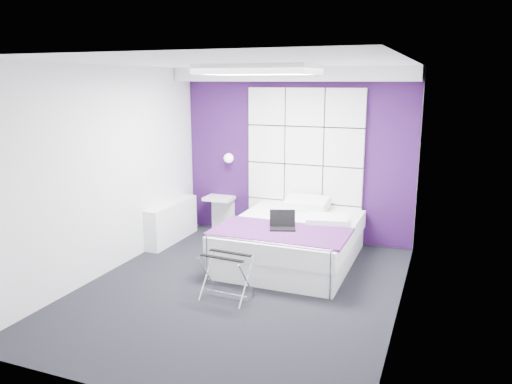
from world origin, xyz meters
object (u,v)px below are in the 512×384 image
(luggage_rack, at_px, (226,277))
(laptop, at_px, (284,224))
(bed, at_px, (292,240))
(nightstand, at_px, (219,198))
(radiator, at_px, (172,222))
(wall_lamp, at_px, (230,158))

(luggage_rack, distance_m, laptop, 1.13)
(bed, distance_m, nightstand, 1.78)
(radiator, bearing_deg, luggage_rack, -43.90)
(bed, bearing_deg, wall_lamp, 144.97)
(wall_lamp, distance_m, radiator, 1.35)
(wall_lamp, xyz_separation_m, nightstand, (-0.18, -0.04, -0.67))
(wall_lamp, height_order, nightstand, wall_lamp)
(laptop, bearing_deg, nightstand, 120.29)
(bed, bearing_deg, laptop, -89.67)
(luggage_rack, bearing_deg, bed, 80.08)
(bed, height_order, nightstand, bed)
(bed, xyz_separation_m, laptop, (0.00, -0.39, 0.33))
(wall_lamp, distance_m, nightstand, 0.69)
(radiator, distance_m, bed, 1.99)
(radiator, xyz_separation_m, luggage_rack, (1.65, -1.59, -0.04))
(nightstand, bearing_deg, radiator, -122.80)
(nightstand, bearing_deg, bed, -30.69)
(wall_lamp, relative_size, radiator, 0.12)
(wall_lamp, relative_size, bed, 0.07)
(radiator, height_order, bed, bed)
(bed, xyz_separation_m, nightstand, (-1.52, 0.90, 0.25))
(luggage_rack, xyz_separation_m, laptop, (0.34, 1.02, 0.37))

